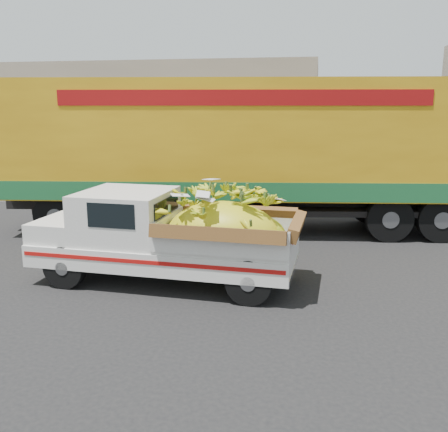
# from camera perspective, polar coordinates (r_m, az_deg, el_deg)

# --- Properties ---
(ground) EXTENTS (100.00, 100.00, 0.00)m
(ground) POSITION_cam_1_polar(r_m,az_deg,el_deg) (8.43, 2.32, -9.60)
(ground) COLOR black
(ground) RESTS_ON ground
(curb) EXTENTS (60.00, 0.25, 0.15)m
(curb) POSITION_cam_1_polar(r_m,az_deg,el_deg) (15.36, 6.23, 0.77)
(curb) COLOR gray
(curb) RESTS_ON ground
(sidewalk) EXTENTS (60.00, 4.00, 0.14)m
(sidewalk) POSITION_cam_1_polar(r_m,az_deg,el_deg) (17.42, 6.76, 2.13)
(sidewalk) COLOR gray
(sidewalk) RESTS_ON ground
(building_left) EXTENTS (18.00, 6.00, 5.00)m
(building_left) POSITION_cam_1_polar(r_m,az_deg,el_deg) (24.75, -11.23, 10.67)
(building_left) COLOR gray
(building_left) RESTS_ON ground
(pickup_truck) EXTENTS (4.81, 1.97, 1.66)m
(pickup_truck) POSITION_cam_1_polar(r_m,az_deg,el_deg) (8.98, -4.60, -2.24)
(pickup_truck) COLOR black
(pickup_truck) RESTS_ON ground
(semi_trailer) EXTENTS (12.06, 4.17, 3.80)m
(semi_trailer) POSITION_cam_1_polar(r_m,az_deg,el_deg) (12.74, 2.24, 7.75)
(semi_trailer) COLOR black
(semi_trailer) RESTS_ON ground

